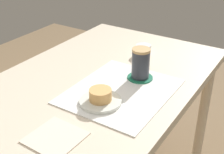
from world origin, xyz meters
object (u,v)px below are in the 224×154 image
at_px(pastry_plate, 101,101).
at_px(sugar_bowl, 143,50).
at_px(coffee_mug, 141,63).
at_px(pastry, 100,95).
at_px(dining_table, 83,108).

relative_size(pastry_plate, sugar_bowl, 2.11).
bearing_deg(coffee_mug, pastry, 172.51).
bearing_deg(dining_table, pastry_plate, -110.34).
xyz_separation_m(pastry, sugar_bowl, (0.45, 0.07, -0.01)).
bearing_deg(dining_table, pastry, -110.34).
relative_size(dining_table, coffee_mug, 11.15).
xyz_separation_m(dining_table, sugar_bowl, (0.41, -0.05, 0.11)).
relative_size(dining_table, pastry_plate, 9.15).
height_order(pastry_plate, pastry, pastry).
height_order(pastry_plate, coffee_mug, coffee_mug).
xyz_separation_m(pastry, coffee_mug, (0.24, -0.03, 0.03)).
xyz_separation_m(pastry_plate, pastry, (0.00, 0.00, 0.03)).
bearing_deg(coffee_mug, sugar_bowl, 24.80).
height_order(dining_table, pastry_plate, pastry_plate).
bearing_deg(pastry, coffee_mug, -7.49).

